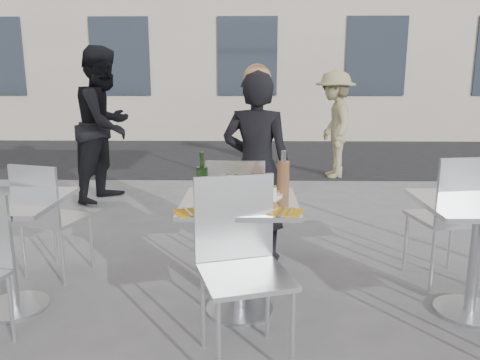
{
  "coord_description": "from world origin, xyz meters",
  "views": [
    {
      "loc": [
        0.06,
        -2.83,
        1.5
      ],
      "look_at": [
        0.0,
        0.15,
        0.85
      ],
      "focal_mm": 35.0,
      "sensor_mm": 36.0,
      "label": 1
    }
  ],
  "objects_px": {
    "wineglass_red_a": "(253,185)",
    "napkin_right": "(286,212)",
    "side_chair_rfar": "(454,210)",
    "side_chair_lfar": "(47,211)",
    "wine_bottle": "(202,180)",
    "main_table": "(240,233)",
    "pedestrian_a": "(105,125)",
    "pizza_near": "(252,206)",
    "wineglass_red_b": "(255,183)",
    "woman_diner": "(256,167)",
    "wineglass_white_a": "(228,181)",
    "carafe": "(283,177)",
    "sugar_shaker": "(271,193)",
    "pedestrian_b": "(334,124)",
    "napkin_left": "(191,212)",
    "wineglass_white_b": "(236,182)",
    "side_table_left": "(6,231)",
    "chair_far": "(235,208)",
    "pizza_far": "(256,192)",
    "salad_plate": "(240,193)",
    "chair_near": "(240,253)",
    "side_table_right": "(477,234)"
  },
  "relations": [
    {
      "from": "main_table",
      "to": "wine_bottle",
      "type": "height_order",
      "value": "wine_bottle"
    },
    {
      "from": "sugar_shaker",
      "to": "wineglass_red_a",
      "type": "bearing_deg",
      "value": -165.27
    },
    {
      "from": "side_chair_lfar",
      "to": "sugar_shaker",
      "type": "height_order",
      "value": "side_chair_lfar"
    },
    {
      "from": "pizza_near",
      "to": "napkin_right",
      "type": "xyz_separation_m",
      "value": [
        0.2,
        -0.09,
        -0.01
      ]
    },
    {
      "from": "wineglass_red_b",
      "to": "napkin_left",
      "type": "distance_m",
      "value": 0.48
    },
    {
      "from": "salad_plate",
      "to": "pedestrian_a",
      "type": "bearing_deg",
      "value": 121.4
    },
    {
      "from": "salad_plate",
      "to": "wineglass_white_b",
      "type": "distance_m",
      "value": 0.08
    },
    {
      "from": "side_chair_rfar",
      "to": "wineglass_red_a",
      "type": "xyz_separation_m",
      "value": [
        -1.45,
        -0.46,
        0.28
      ]
    },
    {
      "from": "side_table_left",
      "to": "side_table_right",
      "type": "bearing_deg",
      "value": 0.0
    },
    {
      "from": "side_chair_rfar",
      "to": "salad_plate",
      "type": "distance_m",
      "value": 1.58
    },
    {
      "from": "side_chair_rfar",
      "to": "wineglass_white_b",
      "type": "distance_m",
      "value": 1.62
    },
    {
      "from": "pedestrian_b",
      "to": "napkin_left",
      "type": "bearing_deg",
      "value": -20.19
    },
    {
      "from": "side_table_left",
      "to": "pedestrian_b",
      "type": "xyz_separation_m",
      "value": [
        2.85,
        4.32,
        0.27
      ]
    },
    {
      "from": "salad_plate",
      "to": "sugar_shaker",
      "type": "height_order",
      "value": "sugar_shaker"
    },
    {
      "from": "sugar_shaker",
      "to": "wineglass_red_a",
      "type": "height_order",
      "value": "wineglass_red_a"
    },
    {
      "from": "chair_near",
      "to": "sugar_shaker",
      "type": "distance_m",
      "value": 0.54
    },
    {
      "from": "side_table_left",
      "to": "napkin_right",
      "type": "bearing_deg",
      "value": -8.08
    },
    {
      "from": "pedestrian_a",
      "to": "wineglass_white_b",
      "type": "xyz_separation_m",
      "value": [
        1.69,
        -2.81,
        -0.08
      ]
    },
    {
      "from": "woman_diner",
      "to": "sugar_shaker",
      "type": "height_order",
      "value": "woman_diner"
    },
    {
      "from": "main_table",
      "to": "pedestrian_a",
      "type": "xyz_separation_m",
      "value": [
        -1.71,
        2.87,
        0.4
      ]
    },
    {
      "from": "main_table",
      "to": "pizza_near",
      "type": "distance_m",
      "value": 0.28
    },
    {
      "from": "napkin_left",
      "to": "napkin_right",
      "type": "distance_m",
      "value": 0.54
    },
    {
      "from": "pizza_far",
      "to": "wineglass_red_a",
      "type": "bearing_deg",
      "value": -97.43
    },
    {
      "from": "woman_diner",
      "to": "salad_plate",
      "type": "relative_size",
      "value": 7.11
    },
    {
      "from": "chair_far",
      "to": "carafe",
      "type": "relative_size",
      "value": 3.2
    },
    {
      "from": "main_table",
      "to": "napkin_right",
      "type": "distance_m",
      "value": 0.43
    },
    {
      "from": "chair_near",
      "to": "napkin_left",
      "type": "height_order",
      "value": "chair_near"
    },
    {
      "from": "side_chair_lfar",
      "to": "wine_bottle",
      "type": "distance_m",
      "value": 1.32
    },
    {
      "from": "side_chair_rfar",
      "to": "pizza_near",
      "type": "distance_m",
      "value": 1.58
    },
    {
      "from": "side_chair_lfar",
      "to": "napkin_right",
      "type": "xyz_separation_m",
      "value": [
        1.72,
        -0.74,
        0.22
      ]
    },
    {
      "from": "wineglass_red_b",
      "to": "napkin_right",
      "type": "xyz_separation_m",
      "value": [
        0.17,
        -0.28,
        -0.11
      ]
    },
    {
      "from": "main_table",
      "to": "pedestrian_b",
      "type": "height_order",
      "value": "pedestrian_b"
    },
    {
      "from": "wineglass_red_a",
      "to": "napkin_right",
      "type": "xyz_separation_m",
      "value": [
        0.19,
        -0.21,
        -0.11
      ]
    },
    {
      "from": "woman_diner",
      "to": "wineglass_white_a",
      "type": "height_order",
      "value": "woman_diner"
    },
    {
      "from": "sugar_shaker",
      "to": "side_chair_lfar",
      "type": "bearing_deg",
      "value": 163.39
    },
    {
      "from": "chair_far",
      "to": "woman_diner",
      "type": "height_order",
      "value": "woman_diner"
    },
    {
      "from": "side_table_right",
      "to": "side_chair_lfar",
      "type": "relative_size",
      "value": 0.84
    },
    {
      "from": "pedestrian_b",
      "to": "sugar_shaker",
      "type": "relative_size",
      "value": 15.16
    },
    {
      "from": "main_table",
      "to": "wineglass_red_b",
      "type": "relative_size",
      "value": 4.76
    },
    {
      "from": "carafe",
      "to": "sugar_shaker",
      "type": "distance_m",
      "value": 0.22
    },
    {
      "from": "chair_far",
      "to": "napkin_left",
      "type": "xyz_separation_m",
      "value": [
        -0.23,
        -0.81,
        0.2
      ]
    },
    {
      "from": "woman_diner",
      "to": "pizza_near",
      "type": "relative_size",
      "value": 4.98
    },
    {
      "from": "side_chair_lfar",
      "to": "carafe",
      "type": "relative_size",
      "value": 3.09
    },
    {
      "from": "chair_near",
      "to": "wine_bottle",
      "type": "distance_m",
      "value": 0.66
    },
    {
      "from": "chair_far",
      "to": "napkin_right",
      "type": "distance_m",
      "value": 0.87
    },
    {
      "from": "pedestrian_b",
      "to": "napkin_left",
      "type": "xyz_separation_m",
      "value": [
        -1.62,
        -4.59,
        -0.06
      ]
    },
    {
      "from": "sugar_shaker",
      "to": "wineglass_white_b",
      "type": "bearing_deg",
      "value": 163.32
    },
    {
      "from": "wineglass_white_b",
      "to": "napkin_left",
      "type": "distance_m",
      "value": 0.43
    },
    {
      "from": "woman_diner",
      "to": "wine_bottle",
      "type": "distance_m",
      "value": 0.94
    },
    {
      "from": "carafe",
      "to": "wineglass_red_a",
      "type": "height_order",
      "value": "carafe"
    }
  ]
}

